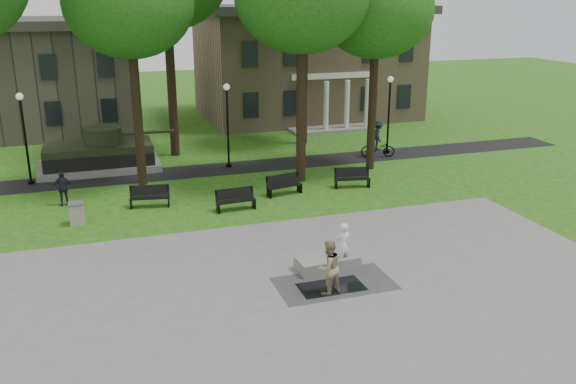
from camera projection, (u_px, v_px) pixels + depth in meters
The scene contains 23 objects.
ground at pixel (288, 249), 23.49m from camera, with size 120.00×120.00×0.00m, color #214F12.
plaza at pixel (338, 310), 18.97m from camera, with size 22.00×16.00×0.02m, color gray.
footpath at pixel (222, 169), 34.33m from camera, with size 44.00×2.60×0.01m, color black.
building_right at pixel (305, 61), 48.61m from camera, with size 17.00×12.00×8.60m.
building_left at pixel (23, 80), 43.04m from camera, with size 15.00×10.00×7.20m, color #4C443D.
tree_1 at pixel (129, 4), 28.87m from camera, with size 6.20×6.20×11.63m.
tree_3 at pixel (377, 10), 31.80m from camera, with size 6.00×6.00×11.19m.
lamp_left at pixel (24, 131), 30.76m from camera, with size 0.36×0.36×4.73m.
lamp_mid at pixel (228, 119), 33.89m from camera, with size 0.36×0.36×4.73m.
lamp_right at pixel (389, 109), 36.87m from camera, with size 0.36×0.36×4.73m.
tank_monument at pixel (100, 155), 33.95m from camera, with size 7.45×3.40×2.40m.
puddle at pixel (331, 287), 20.43m from camera, with size 2.20×1.20×0.00m, color black.
concrete_block at pixel (327, 263), 21.73m from camera, with size 2.20×1.00×0.45m, color gray.
skateboard at pixel (342, 262), 22.22m from camera, with size 0.78×0.20×0.07m, color brown.
skateboarder at pixel (343, 245), 21.67m from camera, with size 0.62×0.40×1.69m, color white.
friend_watching at pixel (328, 267), 19.75m from camera, with size 0.90×0.70×1.84m, color #978662.
pedestrian_walker at pixel (62, 188), 28.19m from camera, with size 0.97×0.40×1.66m, color #21212C.
cyclist at pixel (378, 142), 36.62m from camera, with size 2.14×1.33×2.22m.
park_bench_0 at pixel (149, 196), 28.10m from camera, with size 1.85×0.81×1.00m.
park_bench_1 at pixel (235, 199), 27.68m from camera, with size 1.82×0.63×1.00m.
park_bench_2 at pixel (284, 184), 29.83m from camera, with size 1.85×0.86×1.00m.
park_bench_3 at pixel (352, 177), 30.97m from camera, with size 1.85×0.85×1.00m.
trash_bin at pixel (77, 213), 25.96m from camera, with size 0.69×0.69×0.96m.
Camera 1 is at (-6.79, -20.57, 9.36)m, focal length 38.00 mm.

